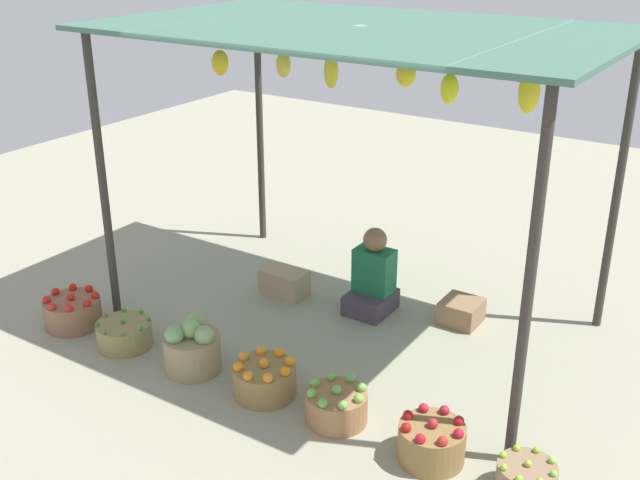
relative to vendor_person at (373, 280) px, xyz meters
The scene contains 12 objects.
ground_plane 0.39m from the vendor_person, 99.28° to the right, with size 14.00×14.00×0.00m, color #9A9781.
market_stall_structure 2.04m from the vendor_person, 97.65° to the right, with size 3.90×2.44×2.50m.
vendor_person is the anchor object (origin of this frame).
basket_red_tomatoes 2.61m from the vendor_person, 140.93° to the right, with size 0.48×0.48×0.30m.
basket_green_chilies 2.17m from the vendor_person, 130.32° to the right, with size 0.45×0.45×0.24m.
basket_cabbages 1.75m from the vendor_person, 113.01° to the right, with size 0.44×0.44×0.43m.
basket_oranges 1.58m from the vendor_person, 90.62° to the right, with size 0.47×0.47×0.30m.
basket_green_apples 1.68m from the vendor_person, 69.04° to the right, with size 0.44×0.44×0.28m.
basket_red_apples 2.08m from the vendor_person, 49.93° to the right, with size 0.44×0.44×0.31m.
basket_limes 2.51m from the vendor_person, 38.68° to the right, with size 0.36×0.36×0.25m.
wooden_crate_near_vendor 0.87m from the vendor_person, 168.23° to the right, with size 0.42×0.26×0.24m, color tan.
wooden_crate_stacked_rear 0.81m from the vendor_person, 16.64° to the left, with size 0.32×0.33×0.20m, color #8C6A49.
Camera 1 is at (2.97, -5.12, 3.25)m, focal length 43.07 mm.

